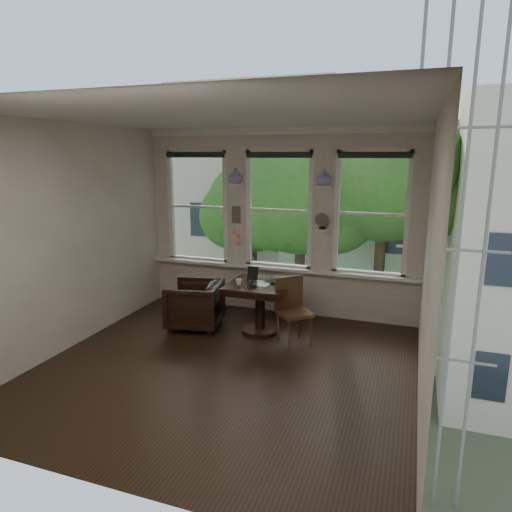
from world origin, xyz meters
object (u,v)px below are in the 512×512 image
at_px(armchair_left, 195,305).
at_px(mug, 239,282).
at_px(laptop, 272,282).
at_px(side_chair_right, 295,312).
at_px(table, 260,308).

bearing_deg(armchair_left, mug, 76.05).
xyz_separation_m(armchair_left, mug, (0.74, -0.04, 0.44)).
distance_m(laptop, mug, 0.49).
height_order(armchair_left, laptop, laptop).
relative_size(armchair_left, side_chair_right, 0.85).
relative_size(table, laptop, 2.54).
height_order(armchair_left, mug, mug).
height_order(table, side_chair_right, side_chair_right).
bearing_deg(mug, laptop, 29.06).
height_order(side_chair_right, laptop, side_chair_right).
xyz_separation_m(side_chair_right, mug, (-0.85, 0.07, 0.34)).
bearing_deg(table, armchair_left, -171.83).
bearing_deg(laptop, armchair_left, -146.58).
relative_size(laptop, mug, 3.64).
bearing_deg(laptop, mug, -127.10).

